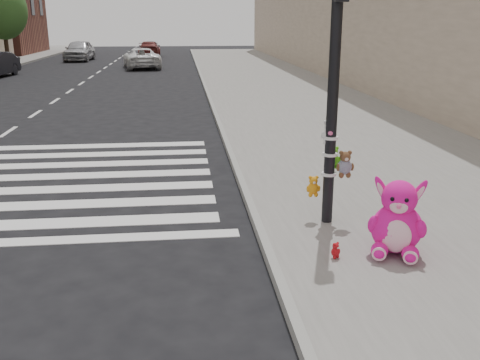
{
  "coord_description": "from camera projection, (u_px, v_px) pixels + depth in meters",
  "views": [
    {
      "loc": [
        0.46,
        -5.64,
        3.1
      ],
      "look_at": [
        1.3,
        2.09,
        0.75
      ],
      "focal_mm": 40.0,
      "sensor_mm": 36.0,
      "label": 1
    }
  ],
  "objects": [
    {
      "name": "signal_pole",
      "position": [
        333.0,
        111.0,
        7.68
      ],
      "size": [
        0.67,
        0.48,
        4.0
      ],
      "color": "black",
      "rests_on": "sidewalk_near"
    },
    {
      "name": "ground",
      "position": [
        149.0,
        297.0,
        6.21
      ],
      "size": [
        120.0,
        120.0,
        0.0
      ],
      "primitive_type": "plane",
      "color": "black",
      "rests_on": "ground"
    },
    {
      "name": "tree_far_c",
      "position": [
        2.0,
        10.0,
        35.39
      ],
      "size": [
        3.2,
        3.2,
        5.44
      ],
      "color": "#382619",
      "rests_on": "sidewalk_far"
    },
    {
      "name": "pink_bunny",
      "position": [
        397.0,
        223.0,
        6.92
      ],
      "size": [
        0.88,
        0.94,
        1.05
      ],
      "rotation": [
        0.0,
        0.0,
        -0.4
      ],
      "color": "#F41496",
      "rests_on": "sidewalk_near"
    },
    {
      "name": "curb_edge",
      "position": [
        219.0,
        125.0,
        15.87
      ],
      "size": [
        0.12,
        80.0,
        0.15
      ],
      "primitive_type": "cube",
      "color": "gray",
      "rests_on": "ground"
    },
    {
      "name": "sidewalk_near",
      "position": [
        333.0,
        123.0,
        16.23
      ],
      "size": [
        7.0,
        80.0,
        0.14
      ],
      "primitive_type": "cube",
      "color": "slate",
      "rests_on": "ground"
    },
    {
      "name": "car_silver_deep",
      "position": [
        79.0,
        50.0,
        40.91
      ],
      "size": [
        1.97,
        4.63,
        1.56
      ],
      "primitive_type": "imported",
      "rotation": [
        0.0,
        0.0,
        -0.03
      ],
      "color": "#B0B1B5",
      "rests_on": "ground"
    },
    {
      "name": "car_white_near",
      "position": [
        142.0,
        58.0,
        34.72
      ],
      "size": [
        2.82,
        4.92,
        1.29
      ],
      "primitive_type": "imported",
      "rotation": [
        0.0,
        0.0,
        3.29
      ],
      "color": "silver",
      "rests_on": "ground"
    },
    {
      "name": "red_teddy",
      "position": [
        336.0,
        250.0,
        6.86
      ],
      "size": [
        0.18,
        0.16,
        0.22
      ],
      "primitive_type": null,
      "rotation": [
        0.0,
        0.0,
        0.54
      ],
      "color": "red",
      "rests_on": "sidewalk_near"
    },
    {
      "name": "car_maroon_near",
      "position": [
        149.0,
        49.0,
        45.3
      ],
      "size": [
        1.9,
        4.46,
        1.28
      ],
      "primitive_type": "imported",
      "rotation": [
        0.0,
        0.0,
        3.17
      ],
      "color": "#5C1D1A",
      "rests_on": "ground"
    }
  ]
}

